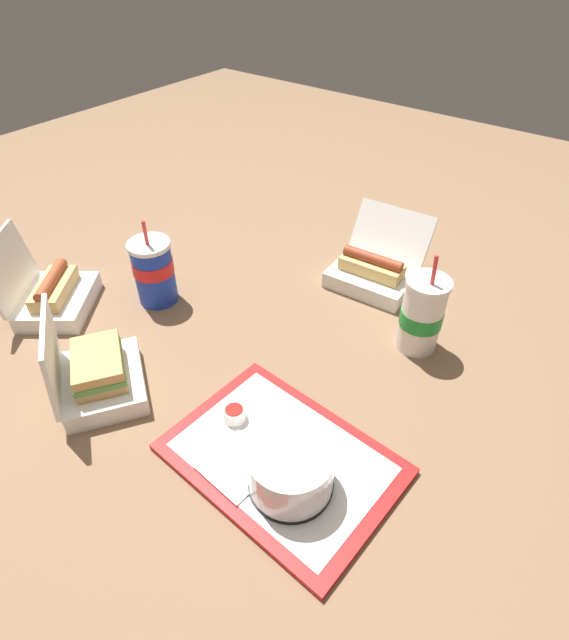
{
  "coord_description": "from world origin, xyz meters",
  "views": [
    {
      "loc": [
        0.51,
        -0.6,
        0.72
      ],
      "look_at": [
        0.03,
        0.03,
        0.05
      ],
      "focal_mm": 28.0,
      "sensor_mm": 36.0,
      "label": 1
    }
  ],
  "objects_px": {
    "clamshell_hotdog_corner": "(373,270)",
    "soda_cup_front": "(422,315)",
    "food_tray": "(282,459)",
    "cake_container": "(291,470)",
    "clamshell_hotdog_right": "(51,294)",
    "soda_cup_center": "(154,271)",
    "clamshell_sandwich_back": "(97,374)",
    "plastic_fork": "(278,414)",
    "ketchup_cup": "(234,414)"
  },
  "relations": [
    {
      "from": "plastic_fork",
      "to": "soda_cup_front",
      "type": "relative_size",
      "value": 0.49
    },
    {
      "from": "food_tray",
      "to": "clamshell_hotdog_right",
      "type": "height_order",
      "value": "clamshell_hotdog_right"
    },
    {
      "from": "food_tray",
      "to": "cake_container",
      "type": "xyz_separation_m",
      "value": [
        0.04,
        -0.03,
        0.05
      ]
    },
    {
      "from": "ketchup_cup",
      "to": "soda_cup_front",
      "type": "height_order",
      "value": "soda_cup_front"
    },
    {
      "from": "ketchup_cup",
      "to": "soda_cup_center",
      "type": "height_order",
      "value": "soda_cup_center"
    },
    {
      "from": "cake_container",
      "to": "ketchup_cup",
      "type": "xyz_separation_m",
      "value": [
        -0.16,
        0.04,
        -0.03
      ]
    },
    {
      "from": "food_tray",
      "to": "plastic_fork",
      "type": "relative_size",
      "value": 3.5
    },
    {
      "from": "cake_container",
      "to": "clamshell_hotdog_right",
      "type": "distance_m",
      "value": 0.7
    },
    {
      "from": "plastic_fork",
      "to": "clamshell_sandwich_back",
      "type": "bearing_deg",
      "value": -149.51
    },
    {
      "from": "clamshell_hotdog_corner",
      "to": "soda_cup_front",
      "type": "relative_size",
      "value": 0.95
    },
    {
      "from": "clamshell_hotdog_right",
      "to": "soda_cup_center",
      "type": "xyz_separation_m",
      "value": [
        0.16,
        0.17,
        0.04
      ]
    },
    {
      "from": "food_tray",
      "to": "clamshell_hotdog_right",
      "type": "distance_m",
      "value": 0.66
    },
    {
      "from": "cake_container",
      "to": "ketchup_cup",
      "type": "height_order",
      "value": "cake_container"
    },
    {
      "from": "cake_container",
      "to": "clamshell_hotdog_right",
      "type": "height_order",
      "value": "clamshell_hotdog_right"
    },
    {
      "from": "soda_cup_front",
      "to": "ketchup_cup",
      "type": "bearing_deg",
      "value": -113.02
    },
    {
      "from": "clamshell_hotdog_right",
      "to": "clamshell_sandwich_back",
      "type": "bearing_deg",
      "value": -17.59
    },
    {
      "from": "food_tray",
      "to": "clamshell_hotdog_right",
      "type": "bearing_deg",
      "value": 179.31
    },
    {
      "from": "food_tray",
      "to": "clamshell_hotdog_corner",
      "type": "relative_size",
      "value": 1.79
    },
    {
      "from": "ketchup_cup",
      "to": "plastic_fork",
      "type": "distance_m",
      "value": 0.08
    },
    {
      "from": "clamshell_sandwich_back",
      "to": "soda_cup_center",
      "type": "relative_size",
      "value": 1.09
    },
    {
      "from": "clamshell_hotdog_corner",
      "to": "soda_cup_center",
      "type": "bearing_deg",
      "value": -135.83
    },
    {
      "from": "clamshell_hotdog_corner",
      "to": "soda_cup_center",
      "type": "relative_size",
      "value": 1.01
    },
    {
      "from": "plastic_fork",
      "to": "clamshell_sandwich_back",
      "type": "xyz_separation_m",
      "value": [
        -0.31,
        -0.15,
        0.03
      ]
    },
    {
      "from": "cake_container",
      "to": "plastic_fork",
      "type": "bearing_deg",
      "value": 135.99
    },
    {
      "from": "ketchup_cup",
      "to": "clamshell_sandwich_back",
      "type": "xyz_separation_m",
      "value": [
        -0.25,
        -0.1,
        0.02
      ]
    },
    {
      "from": "ketchup_cup",
      "to": "soda_cup_front",
      "type": "bearing_deg",
      "value": 66.98
    },
    {
      "from": "soda_cup_center",
      "to": "ketchup_cup",
      "type": "bearing_deg",
      "value": -23.08
    },
    {
      "from": "clamshell_hotdog_corner",
      "to": "soda_cup_center",
      "type": "height_order",
      "value": "soda_cup_center"
    },
    {
      "from": "plastic_fork",
      "to": "clamshell_hotdog_corner",
      "type": "relative_size",
      "value": 0.51
    },
    {
      "from": "food_tray",
      "to": "clamshell_hotdog_corner",
      "type": "distance_m",
      "value": 0.55
    },
    {
      "from": "food_tray",
      "to": "cake_container",
      "type": "relative_size",
      "value": 2.85
    },
    {
      "from": "clamshell_hotdog_corner",
      "to": "plastic_fork",
      "type": "bearing_deg",
      "value": -80.69
    },
    {
      "from": "clamshell_sandwich_back",
      "to": "clamshell_hotdog_corner",
      "type": "bearing_deg",
      "value": 69.22
    },
    {
      "from": "clamshell_sandwich_back",
      "to": "clamshell_hotdog_corner",
      "type": "xyz_separation_m",
      "value": [
        0.23,
        0.62,
        -0.01
      ]
    },
    {
      "from": "food_tray",
      "to": "plastic_fork",
      "type": "height_order",
      "value": "plastic_fork"
    },
    {
      "from": "food_tray",
      "to": "soda_cup_front",
      "type": "bearing_deg",
      "value": 82.89
    },
    {
      "from": "plastic_fork",
      "to": "soda_cup_center",
      "type": "height_order",
      "value": "soda_cup_center"
    },
    {
      "from": "cake_container",
      "to": "clamshell_hotdog_corner",
      "type": "height_order",
      "value": "clamshell_hotdog_corner"
    },
    {
      "from": "clamshell_hotdog_corner",
      "to": "soda_cup_front",
      "type": "distance_m",
      "value": 0.23
    },
    {
      "from": "soda_cup_front",
      "to": "clamshell_hotdog_corner",
      "type": "bearing_deg",
      "value": 143.4
    },
    {
      "from": "ketchup_cup",
      "to": "soda_cup_front",
      "type": "distance_m",
      "value": 0.42
    },
    {
      "from": "ketchup_cup",
      "to": "plastic_fork",
      "type": "relative_size",
      "value": 0.36
    },
    {
      "from": "plastic_fork",
      "to": "clamshell_hotdog_right",
      "type": "xyz_separation_m",
      "value": [
        -0.6,
        -0.06,
        0.03
      ]
    },
    {
      "from": "ketchup_cup",
      "to": "clamshell_hotdog_right",
      "type": "height_order",
      "value": "clamshell_hotdog_right"
    },
    {
      "from": "clamshell_sandwich_back",
      "to": "soda_cup_front",
      "type": "height_order",
      "value": "soda_cup_front"
    },
    {
      "from": "soda_cup_front",
      "to": "food_tray",
      "type": "bearing_deg",
      "value": -97.11
    },
    {
      "from": "food_tray",
      "to": "clamshell_sandwich_back",
      "type": "distance_m",
      "value": 0.38
    },
    {
      "from": "ketchup_cup",
      "to": "soda_cup_center",
      "type": "distance_m",
      "value": 0.42
    },
    {
      "from": "cake_container",
      "to": "clamshell_hotdog_right",
      "type": "relative_size",
      "value": 0.55
    },
    {
      "from": "clamshell_hotdog_right",
      "to": "soda_cup_center",
      "type": "relative_size",
      "value": 1.16
    }
  ]
}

